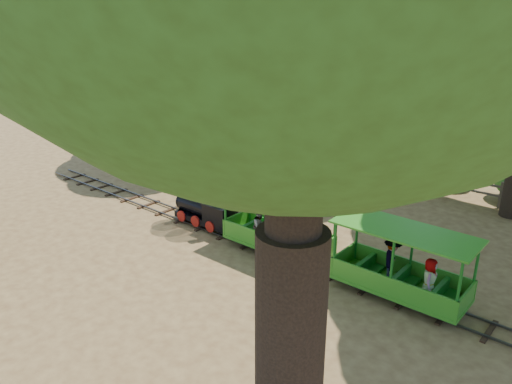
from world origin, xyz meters
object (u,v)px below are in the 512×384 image
Objects in this scene: carriage_front at (279,231)px; carriage_rear at (401,271)px; locomotive at (203,176)px; fence at (375,167)px.

carriage_front and carriage_rear have the same top height.
locomotive is 0.17× the size of fence.
locomotive is 7.03m from carriage_rear.
carriage_rear is (6.97, -0.08, -0.94)m from locomotive.
carriage_rear reaches higher than fence.
carriage_front is 8.08m from fence.
carriage_rear is 0.19× the size of fence.
fence is (-1.05, 8.01, -0.16)m from carriage_front.
locomotive is at bearing 178.43° from carriage_front.
locomotive is 0.89× the size of carriage_front.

